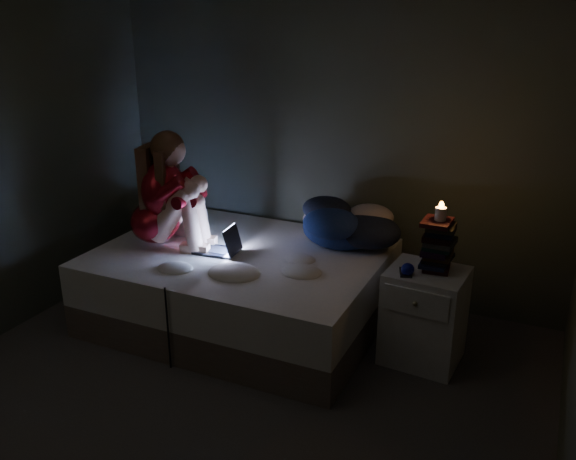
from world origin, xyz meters
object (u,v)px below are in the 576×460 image
Objects in this scene: woman at (153,189)px; laptop at (216,238)px; phone at (406,273)px; bed at (241,286)px; nightstand at (424,316)px; candle at (441,214)px.

laptop is at bearing -5.76° from woman.
laptop is 1.36m from phone.
laptop is (0.47, 0.06, -0.32)m from woman.
bed is 1.27m from phone.
woman is at bearing -171.13° from nightstand.
candle is (1.36, 0.07, 0.72)m from bed.
woman reaches higher than laptop.
bed is 3.12× the size of nightstand.
bed is 0.41m from laptop.
bed is 6.52× the size of laptop.
bed is 0.94m from woman.
nightstand reaches higher than bed.
bed is at bearing -0.13° from woman.
candle is at bearing 2.90° from bed.
bed is at bearing 23.29° from laptop.
bed is at bearing -174.79° from nightstand.
woman is 0.57m from laptop.
laptop is at bearing -171.80° from nightstand.
candle reaches higher than laptop.
bed is at bearing -177.10° from candle.
candle reaches higher than bed.
phone is at bearing -134.93° from candle.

